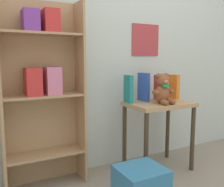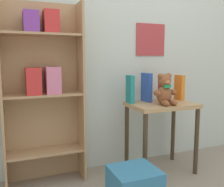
# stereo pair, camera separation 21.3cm
# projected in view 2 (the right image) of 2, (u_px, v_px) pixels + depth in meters

# --- Properties ---
(wall_back) EXTENTS (4.80, 0.07, 2.50)m
(wall_back) POSITION_uv_depth(u_px,v_px,m) (124.00, 38.00, 2.43)
(wall_back) COLOR silver
(wall_back) RESTS_ON ground_plane
(bookshelf_side) EXTENTS (0.65, 0.24, 1.51)m
(bookshelf_side) POSITION_uv_depth(u_px,v_px,m) (43.00, 83.00, 2.06)
(bookshelf_side) COLOR tan
(bookshelf_side) RESTS_ON ground_plane
(display_table) EXTENTS (0.59, 0.41, 0.65)m
(display_table) POSITION_uv_depth(u_px,v_px,m) (161.00, 116.00, 2.29)
(display_table) COLOR tan
(display_table) RESTS_ON ground_plane
(teddy_bear) EXTENTS (0.21, 0.19, 0.28)m
(teddy_bear) POSITION_uv_depth(u_px,v_px,m) (165.00, 90.00, 2.19)
(teddy_bear) COLOR brown
(teddy_bear) RESTS_ON display_table
(book_standing_teal) EXTENTS (0.04, 0.12, 0.25)m
(book_standing_teal) POSITION_uv_depth(u_px,v_px,m) (130.00, 89.00, 2.26)
(book_standing_teal) COLOR teal
(book_standing_teal) RESTS_ON display_table
(book_standing_blue) EXTENTS (0.04, 0.15, 0.27)m
(book_standing_blue) POSITION_uv_depth(u_px,v_px,m) (146.00, 87.00, 2.34)
(book_standing_blue) COLOR #2D51B7
(book_standing_blue) RESTS_ON display_table
(book_standing_red) EXTENTS (0.04, 0.12, 0.24)m
(book_standing_red) POSITION_uv_depth(u_px,v_px,m) (163.00, 88.00, 2.40)
(book_standing_red) COLOR red
(book_standing_red) RESTS_ON display_table
(book_standing_orange) EXTENTS (0.04, 0.12, 0.24)m
(book_standing_orange) POSITION_uv_depth(u_px,v_px,m) (179.00, 87.00, 2.45)
(book_standing_orange) COLOR orange
(book_standing_orange) RESTS_ON display_table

